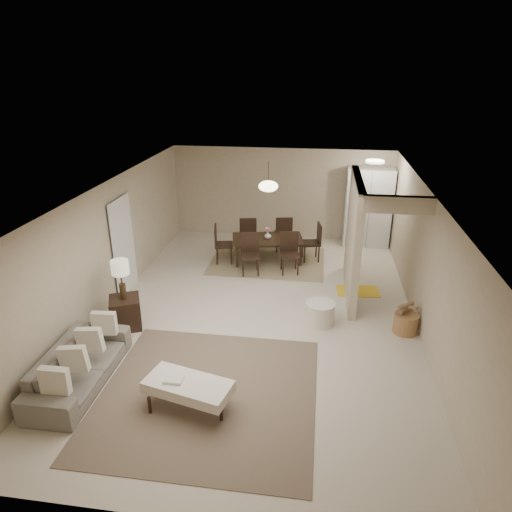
% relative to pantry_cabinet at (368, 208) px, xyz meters
% --- Properties ---
extents(floor, '(9.00, 9.00, 0.00)m').
position_rel_pantry_cabinet_xyz_m(floor, '(-2.35, -4.15, -1.05)').
color(floor, beige).
rests_on(floor, ground).
extents(ceiling, '(9.00, 9.00, 0.00)m').
position_rel_pantry_cabinet_xyz_m(ceiling, '(-2.35, -4.15, 1.45)').
color(ceiling, white).
rests_on(ceiling, back_wall).
extents(back_wall, '(6.00, 0.00, 6.00)m').
position_rel_pantry_cabinet_xyz_m(back_wall, '(-2.35, 0.35, 0.20)').
color(back_wall, tan).
rests_on(back_wall, floor).
extents(left_wall, '(0.00, 9.00, 9.00)m').
position_rel_pantry_cabinet_xyz_m(left_wall, '(-5.35, -4.15, 0.20)').
color(left_wall, tan).
rests_on(left_wall, floor).
extents(right_wall, '(0.00, 9.00, 9.00)m').
position_rel_pantry_cabinet_xyz_m(right_wall, '(0.65, -4.15, 0.20)').
color(right_wall, tan).
rests_on(right_wall, floor).
extents(partition, '(0.15, 2.50, 2.50)m').
position_rel_pantry_cabinet_xyz_m(partition, '(-0.55, -2.90, 0.20)').
color(partition, tan).
rests_on(partition, floor).
extents(doorway, '(0.04, 0.90, 2.04)m').
position_rel_pantry_cabinet_xyz_m(doorway, '(-5.32, -3.55, -0.03)').
color(doorway, black).
rests_on(doorway, floor).
extents(pantry_cabinet, '(1.20, 0.55, 2.10)m').
position_rel_pantry_cabinet_xyz_m(pantry_cabinet, '(0.00, 0.00, 0.00)').
color(pantry_cabinet, silver).
rests_on(pantry_cabinet, floor).
extents(flush_light, '(0.44, 0.44, 0.05)m').
position_rel_pantry_cabinet_xyz_m(flush_light, '(-0.05, -0.95, 1.41)').
color(flush_light, white).
rests_on(flush_light, ceiling).
extents(living_rug, '(3.20, 3.20, 0.01)m').
position_rel_pantry_cabinet_xyz_m(living_rug, '(-2.78, -6.61, -1.04)').
color(living_rug, brown).
rests_on(living_rug, floor).
extents(sofa, '(2.10, 0.84, 0.61)m').
position_rel_pantry_cabinet_xyz_m(sofa, '(-4.80, -6.61, -0.74)').
color(sofa, slate).
rests_on(sofa, floor).
extents(ottoman_bench, '(1.33, 0.85, 0.44)m').
position_rel_pantry_cabinet_xyz_m(ottoman_bench, '(-2.98, -6.91, -0.70)').
color(ottoman_bench, silver).
rests_on(ottoman_bench, living_rug).
extents(side_table, '(0.71, 0.71, 0.59)m').
position_rel_pantry_cabinet_xyz_m(side_table, '(-4.75, -4.95, -0.75)').
color(side_table, black).
rests_on(side_table, floor).
extents(table_lamp, '(0.32, 0.32, 0.76)m').
position_rel_pantry_cabinet_xyz_m(table_lamp, '(-4.75, -4.95, 0.11)').
color(table_lamp, '#43321C').
rests_on(table_lamp, side_table).
extents(round_pouf, '(0.56, 0.56, 0.43)m').
position_rel_pantry_cabinet_xyz_m(round_pouf, '(-1.16, -4.32, -0.83)').
color(round_pouf, silver).
rests_on(round_pouf, floor).
extents(wicker_basket, '(0.58, 0.58, 0.37)m').
position_rel_pantry_cabinet_xyz_m(wicker_basket, '(0.40, -4.41, -0.86)').
color(wicker_basket, '#92613A').
rests_on(wicker_basket, floor).
extents(dining_rug, '(2.80, 2.10, 0.01)m').
position_rel_pantry_cabinet_xyz_m(dining_rug, '(-2.50, -1.51, -1.04)').
color(dining_rug, '#8C7B57').
rests_on(dining_rug, floor).
extents(dining_table, '(1.87, 1.28, 0.60)m').
position_rel_pantry_cabinet_xyz_m(dining_table, '(-2.50, -1.51, -0.75)').
color(dining_table, black).
rests_on(dining_table, dining_rug).
extents(dining_chairs, '(2.63, 2.10, 0.97)m').
position_rel_pantry_cabinet_xyz_m(dining_chairs, '(-2.50, -1.51, -0.57)').
color(dining_chairs, black).
rests_on(dining_chairs, dining_rug).
extents(vase, '(0.17, 0.17, 0.17)m').
position_rel_pantry_cabinet_xyz_m(vase, '(-2.50, -1.51, -0.36)').
color(vase, silver).
rests_on(vase, dining_table).
extents(yellow_mat, '(0.95, 0.62, 0.01)m').
position_rel_pantry_cabinet_xyz_m(yellow_mat, '(-0.35, -2.87, -1.04)').
color(yellow_mat, yellow).
rests_on(yellow_mat, floor).
extents(pendant_light, '(0.46, 0.46, 0.71)m').
position_rel_pantry_cabinet_xyz_m(pendant_light, '(-2.50, -1.51, 0.87)').
color(pendant_light, '#43321C').
rests_on(pendant_light, ceiling).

